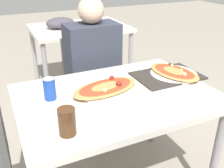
# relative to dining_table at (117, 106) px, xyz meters

# --- Properties ---
(dining_table) EXTENTS (1.13, 0.79, 0.73)m
(dining_table) POSITION_rel_dining_table_xyz_m (0.00, 0.00, 0.00)
(dining_table) COLOR silver
(dining_table) RESTS_ON ground_plane
(chair_far_seated) EXTENTS (0.40, 0.40, 0.86)m
(chair_far_seated) POSITION_rel_dining_table_xyz_m (0.09, 0.72, -0.17)
(chair_far_seated) COLOR #4C4C4C
(chair_far_seated) RESTS_ON ground_plane
(person_seated) EXTENTS (0.40, 0.27, 1.20)m
(person_seated) POSITION_rel_dining_table_xyz_m (0.09, 0.61, 0.05)
(person_seated) COLOR #2D2D38
(person_seated) RESTS_ON ground_plane
(pizza_main) EXTENTS (0.46, 0.33, 0.06)m
(pizza_main) POSITION_rel_dining_table_xyz_m (-0.04, 0.06, 0.10)
(pizza_main) COLOR white
(pizza_main) RESTS_ON dining_table
(soda_can) EXTENTS (0.07, 0.07, 0.12)m
(soda_can) POSITION_rel_dining_table_xyz_m (-0.36, 0.10, 0.14)
(soda_can) COLOR #1E47B2
(soda_can) RESTS_ON dining_table
(drink_glass) EXTENTS (0.08, 0.08, 0.13)m
(drink_glass) POSITION_rel_dining_table_xyz_m (-0.36, -0.25, 0.14)
(drink_glass) COLOR #4C2D19
(drink_glass) RESTS_ON dining_table
(serving_tray) EXTENTS (0.43, 0.30, 0.01)m
(serving_tray) POSITION_rel_dining_table_xyz_m (0.41, 0.08, 0.09)
(serving_tray) COLOR #332D28
(serving_tray) RESTS_ON dining_table
(pizza_second) EXTENTS (0.31, 0.41, 0.05)m
(pizza_second) POSITION_rel_dining_table_xyz_m (0.47, 0.08, 0.10)
(pizza_second) COLOR white
(pizza_second) RESTS_ON dining_table
(background_table) EXTENTS (1.10, 0.80, 0.85)m
(background_table) POSITION_rel_dining_table_xyz_m (0.31, 1.72, 0.02)
(background_table) COLOR silver
(background_table) RESTS_ON ground_plane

